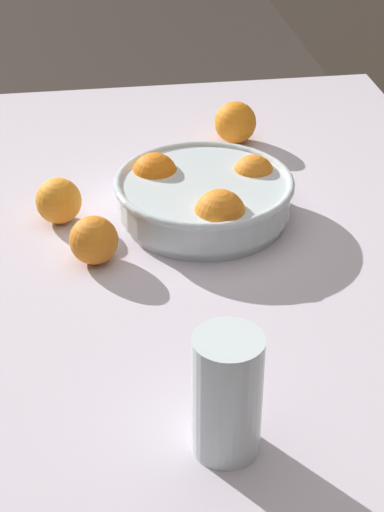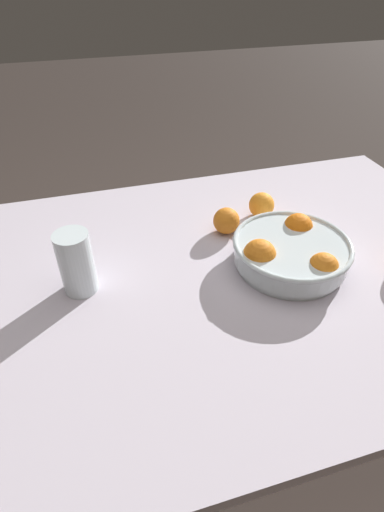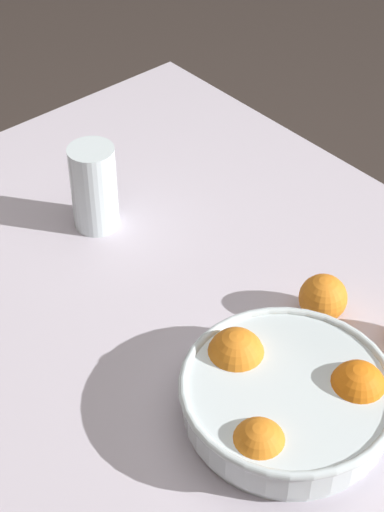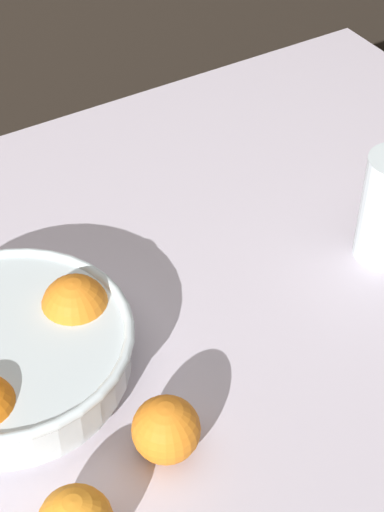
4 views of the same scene
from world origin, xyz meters
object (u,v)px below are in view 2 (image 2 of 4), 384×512
(juice_glass, at_px, (77,266))
(orange_loose_near_bowl, at_px, (226,221))
(fruit_bowl, at_px, (291,252))
(orange_loose_aside, at_px, (262,205))

(juice_glass, distance_m, orange_loose_near_bowl, 0.41)
(fruit_bowl, distance_m, juice_glass, 0.49)
(fruit_bowl, bearing_deg, orange_loose_near_bowl, -61.14)
(juice_glass, xyz_separation_m, orange_loose_near_bowl, (-0.39, -0.12, -0.03))
(orange_loose_near_bowl, relative_size, orange_loose_aside, 0.99)
(orange_loose_near_bowl, bearing_deg, orange_loose_aside, -158.67)
(fruit_bowl, distance_m, orange_loose_near_bowl, 0.20)
(orange_loose_near_bowl, bearing_deg, fruit_bowl, 118.86)
(fruit_bowl, distance_m, orange_loose_aside, 0.22)
(orange_loose_near_bowl, distance_m, orange_loose_aside, 0.13)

